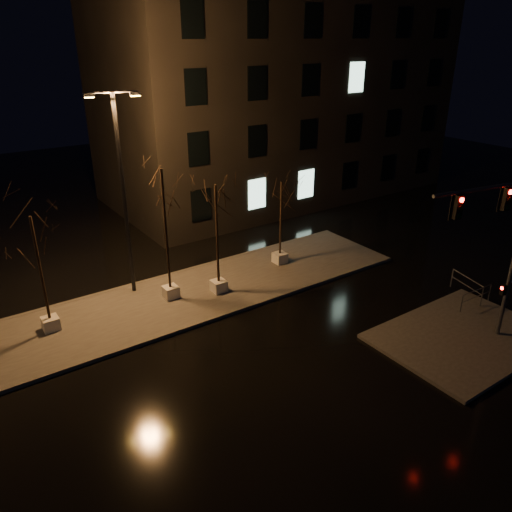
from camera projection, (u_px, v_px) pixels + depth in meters
ground at (264, 358)px, 19.09m from camera, size 90.00×90.00×0.00m
median at (190, 295)px, 23.58m from camera, size 22.00×5.00×0.15m
sidewalk_corner at (463, 337)px, 20.33m from camera, size 7.00×5.00×0.15m
building at (277, 92)px, 36.87m from camera, size 25.00×12.00×15.00m
tree_1 at (35, 243)px, 19.15m from camera, size 1.80×1.80×5.09m
tree_2 at (163, 200)px, 21.34m from camera, size 1.80×1.80×6.25m
tree_3 at (216, 210)px, 22.16m from camera, size 1.80×1.80×5.38m
tree_4 at (281, 201)px, 25.40m from camera, size 1.80×1.80×4.57m
traffic_signal_mast at (499, 241)px, 18.31m from camera, size 5.21×1.11×6.46m
streetlight_main at (122, 183)px, 21.74m from camera, size 2.25×0.88×9.12m
guard_rail_a at (477, 295)px, 22.24m from camera, size 1.99×0.15×0.86m
guard_rail_b at (467, 284)px, 23.10m from camera, size 0.56×1.97×0.97m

